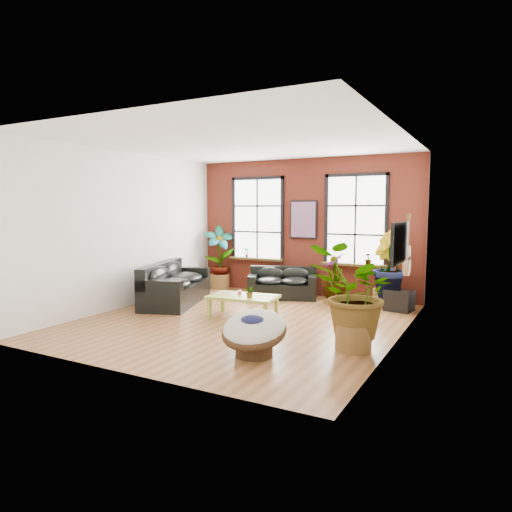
# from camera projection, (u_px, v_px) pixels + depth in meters

# --- Properties ---
(room) EXTENTS (6.04, 6.54, 3.54)m
(room) POSITION_uv_depth(u_px,v_px,m) (245.00, 233.00, 9.03)
(room) COLOR brown
(room) RESTS_ON ground
(sofa_back) EXTENTS (1.85, 1.38, 0.77)m
(sofa_back) POSITION_uv_depth(u_px,v_px,m) (283.00, 284.00, 11.44)
(sofa_back) COLOR black
(sofa_back) RESTS_ON ground
(sofa_left) EXTENTS (1.73, 2.60, 0.95)m
(sofa_left) POSITION_uv_depth(u_px,v_px,m) (174.00, 285.00, 10.78)
(sofa_left) COLOR black
(sofa_left) RESTS_ON ground
(coffee_table) EXTENTS (1.48, 0.95, 0.54)m
(coffee_table) POSITION_uv_depth(u_px,v_px,m) (243.00, 298.00, 9.39)
(coffee_table) COLOR #94A93C
(coffee_table) RESTS_ON ground
(papasan_chair) EXTENTS (1.10, 1.11, 0.75)m
(papasan_chair) POSITION_uv_depth(u_px,v_px,m) (254.00, 331.00, 6.91)
(papasan_chair) COLOR #3E2916
(papasan_chair) RESTS_ON ground
(poster) EXTENTS (0.74, 0.06, 0.98)m
(poster) POSITION_uv_depth(u_px,v_px,m) (303.00, 220.00, 11.67)
(poster) COLOR black
(poster) RESTS_ON room
(tv_wall_unit) EXTENTS (0.13, 1.86, 1.20)m
(tv_wall_unit) POSITION_uv_depth(u_px,v_px,m) (402.00, 248.00, 8.07)
(tv_wall_unit) COLOR black
(tv_wall_unit) RESTS_ON room
(media_box) EXTENTS (0.63, 0.55, 0.47)m
(media_box) POSITION_uv_depth(u_px,v_px,m) (399.00, 300.00, 9.98)
(media_box) COLOR black
(media_box) RESTS_ON ground
(pot_back_left) EXTENTS (0.72, 0.72, 0.40)m
(pot_back_left) POSITION_uv_depth(u_px,v_px,m) (220.00, 281.00, 12.80)
(pot_back_left) COLOR brown
(pot_back_left) RESTS_ON ground
(pot_back_right) EXTENTS (0.72, 0.72, 0.40)m
(pot_back_right) POSITION_uv_depth(u_px,v_px,m) (385.00, 298.00, 10.41)
(pot_back_right) COLOR brown
(pot_back_right) RESTS_ON ground
(pot_right_wall) EXTENTS (0.59, 0.59, 0.42)m
(pot_right_wall) POSITION_uv_depth(u_px,v_px,m) (353.00, 337.00, 7.22)
(pot_right_wall) COLOR brown
(pot_right_wall) RESTS_ON ground
(pot_mid) EXTENTS (0.47, 0.47, 0.33)m
(pot_mid) POSITION_uv_depth(u_px,v_px,m) (335.00, 297.00, 10.70)
(pot_mid) COLOR brown
(pot_mid) RESTS_ON ground
(floor_plant_back_left) EXTENTS (1.02, 0.97, 1.61)m
(floor_plant_back_left) POSITION_uv_depth(u_px,v_px,m) (219.00, 254.00, 12.71)
(floor_plant_back_left) COLOR #114216
(floor_plant_back_left) RESTS_ON ground
(floor_plant_back_right) EXTENTS (1.07, 1.12, 1.59)m
(floor_plant_back_right) POSITION_uv_depth(u_px,v_px,m) (387.00, 266.00, 10.30)
(floor_plant_back_right) COLOR #114216
(floor_plant_back_right) RESTS_ON ground
(floor_plant_right_wall) EXTENTS (1.79, 1.78, 1.50)m
(floor_plant_right_wall) POSITION_uv_depth(u_px,v_px,m) (353.00, 293.00, 7.19)
(floor_plant_right_wall) COLOR #114216
(floor_plant_right_wall) RESTS_ON ground
(floor_plant_mid) EXTENTS (0.81, 0.81, 1.08)m
(floor_plant_mid) POSITION_uv_depth(u_px,v_px,m) (335.00, 276.00, 10.61)
(floor_plant_mid) COLOR #114216
(floor_plant_mid) RESTS_ON ground
(table_plant) EXTENTS (0.22, 0.19, 0.24)m
(table_plant) POSITION_uv_depth(u_px,v_px,m) (250.00, 292.00, 9.15)
(table_plant) COLOR #114216
(table_plant) RESTS_ON coffee_table
(sill_plant_left) EXTENTS (0.17, 0.17, 0.27)m
(sill_plant_left) POSITION_uv_depth(u_px,v_px,m) (246.00, 252.00, 12.49)
(sill_plant_left) COLOR #114216
(sill_plant_left) RESTS_ON room
(sill_plant_right) EXTENTS (0.19, 0.19, 0.27)m
(sill_plant_right) POSITION_uv_depth(u_px,v_px,m) (368.00, 259.00, 10.92)
(sill_plant_right) COLOR #114216
(sill_plant_right) RESTS_ON room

